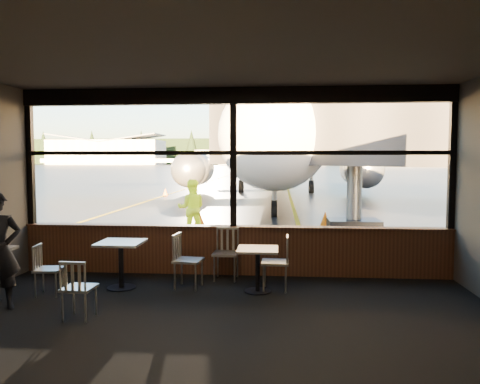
# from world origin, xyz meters

# --- Properties ---
(ground_plane) EXTENTS (520.00, 520.00, 0.00)m
(ground_plane) POSITION_xyz_m (0.00, 120.00, 0.00)
(ground_plane) COLOR black
(ground_plane) RESTS_ON ground
(carpet_floor) EXTENTS (8.00, 6.00, 0.01)m
(carpet_floor) POSITION_xyz_m (0.00, -3.00, 0.01)
(carpet_floor) COLOR black
(carpet_floor) RESTS_ON ground
(ceiling) EXTENTS (8.00, 6.00, 0.04)m
(ceiling) POSITION_xyz_m (0.00, -3.00, 3.50)
(ceiling) COLOR #38332D
(ceiling) RESTS_ON ground
(wall_back) EXTENTS (8.00, 0.04, 3.50)m
(wall_back) POSITION_xyz_m (0.00, -6.00, 1.75)
(wall_back) COLOR #484239
(wall_back) RESTS_ON ground
(window_sill) EXTENTS (8.00, 0.28, 0.90)m
(window_sill) POSITION_xyz_m (0.00, 0.00, 0.45)
(window_sill) COLOR #5C301C
(window_sill) RESTS_ON ground
(window_header) EXTENTS (8.00, 0.18, 0.30)m
(window_header) POSITION_xyz_m (0.00, 0.00, 3.35)
(window_header) COLOR black
(window_header) RESTS_ON ground
(mullion_left) EXTENTS (0.12, 0.12, 2.60)m
(mullion_left) POSITION_xyz_m (-3.95, 0.00, 2.20)
(mullion_left) COLOR black
(mullion_left) RESTS_ON ground
(mullion_centre) EXTENTS (0.12, 0.12, 2.60)m
(mullion_centre) POSITION_xyz_m (0.00, 0.00, 2.20)
(mullion_centre) COLOR black
(mullion_centre) RESTS_ON ground
(mullion_right) EXTENTS (0.12, 0.12, 2.60)m
(mullion_right) POSITION_xyz_m (3.95, 0.00, 2.20)
(mullion_right) COLOR black
(mullion_right) RESTS_ON ground
(window_transom) EXTENTS (8.00, 0.10, 0.08)m
(window_transom) POSITION_xyz_m (0.00, 0.00, 2.30)
(window_transom) COLOR black
(window_transom) RESTS_ON ground
(airliner) EXTENTS (30.05, 36.04, 11.00)m
(airliner) POSITION_xyz_m (0.66, 21.10, 5.50)
(airliner) COLOR white
(airliner) RESTS_ON ground_plane
(jet_bridge) EXTENTS (9.48, 11.59, 5.06)m
(jet_bridge) POSITION_xyz_m (3.60, 5.50, 2.53)
(jet_bridge) COLOR #28282A
(jet_bridge) RESTS_ON ground_plane
(cafe_table_near) EXTENTS (0.66, 0.66, 0.73)m
(cafe_table_near) POSITION_xyz_m (0.51, -1.15, 0.37)
(cafe_table_near) COLOR #9D9690
(cafe_table_near) RESTS_ON carpet_floor
(cafe_table_mid) EXTENTS (0.73, 0.73, 0.80)m
(cafe_table_mid) POSITION_xyz_m (-1.79, -1.13, 0.40)
(cafe_table_mid) COLOR #ABA79D
(cafe_table_mid) RESTS_ON carpet_floor
(chair_near_e) EXTENTS (0.52, 0.52, 0.93)m
(chair_near_e) POSITION_xyz_m (0.79, -1.01, 0.46)
(chair_near_e) COLOR #B0AC9E
(chair_near_e) RESTS_ON carpet_floor
(chair_near_w) EXTENTS (0.57, 0.57, 0.93)m
(chair_near_w) POSITION_xyz_m (-0.67, -1.00, 0.47)
(chair_near_w) COLOR #ACA89B
(chair_near_w) RESTS_ON carpet_floor
(chair_near_n) EXTENTS (0.54, 0.54, 0.95)m
(chair_near_n) POSITION_xyz_m (-0.10, -0.40, 0.47)
(chair_near_n) COLOR #B1ACA0
(chair_near_n) RESTS_ON carpet_floor
(chair_mid_s) EXTENTS (0.48, 0.48, 0.84)m
(chair_mid_s) POSITION_xyz_m (-1.86, -2.63, 0.42)
(chair_mid_s) COLOR beige
(chair_mid_s) RESTS_ON carpet_floor
(chair_mid_w) EXTENTS (0.50, 0.50, 0.83)m
(chair_mid_w) POSITION_xyz_m (-2.81, -1.61, 0.41)
(chair_mid_w) COLOR beige
(chair_mid_w) RESTS_ON carpet_floor
(ground_crew) EXTENTS (0.87, 0.73, 1.62)m
(ground_crew) POSITION_xyz_m (-1.60, 4.22, 0.81)
(ground_crew) COLOR #BFF219
(ground_crew) RESTS_ON ground_plane
(cone_nose) EXTENTS (0.33, 0.33, 0.46)m
(cone_nose) POSITION_xyz_m (2.38, 6.86, 0.23)
(cone_nose) COLOR #E05207
(cone_nose) RESTS_ON ground_plane
(cone_wing) EXTENTS (0.32, 0.32, 0.44)m
(cone_wing) POSITION_xyz_m (-6.00, 19.03, 0.22)
(cone_wing) COLOR orange
(cone_wing) RESTS_ON ground_plane
(hangar_left) EXTENTS (45.00, 18.00, 11.00)m
(hangar_left) POSITION_xyz_m (-70.00, 180.00, 5.50)
(hangar_left) COLOR silver
(hangar_left) RESTS_ON ground_plane
(hangar_mid) EXTENTS (38.00, 15.00, 10.00)m
(hangar_mid) POSITION_xyz_m (0.00, 185.00, 5.00)
(hangar_mid) COLOR silver
(hangar_mid) RESTS_ON ground_plane
(hangar_right) EXTENTS (50.00, 20.00, 12.00)m
(hangar_right) POSITION_xyz_m (60.00, 178.00, 6.00)
(hangar_right) COLOR silver
(hangar_right) RESTS_ON ground_plane
(fuel_tank_a) EXTENTS (8.00, 8.00, 6.00)m
(fuel_tank_a) POSITION_xyz_m (-30.00, 182.00, 3.00)
(fuel_tank_a) COLOR silver
(fuel_tank_a) RESTS_ON ground_plane
(fuel_tank_b) EXTENTS (8.00, 8.00, 6.00)m
(fuel_tank_b) POSITION_xyz_m (-20.00, 182.00, 3.00)
(fuel_tank_b) COLOR silver
(fuel_tank_b) RESTS_ON ground_plane
(fuel_tank_c) EXTENTS (8.00, 8.00, 6.00)m
(fuel_tank_c) POSITION_xyz_m (-10.00, 182.00, 3.00)
(fuel_tank_c) COLOR silver
(fuel_tank_c) RESTS_ON ground_plane
(treeline) EXTENTS (360.00, 3.00, 12.00)m
(treeline) POSITION_xyz_m (0.00, 210.00, 6.00)
(treeline) COLOR black
(treeline) RESTS_ON ground_plane
(cone_extra) EXTENTS (0.34, 0.34, 0.48)m
(cone_extra) POSITION_xyz_m (-1.79, 6.58, 0.24)
(cone_extra) COLOR #FF6108
(cone_extra) RESTS_ON ground_plane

